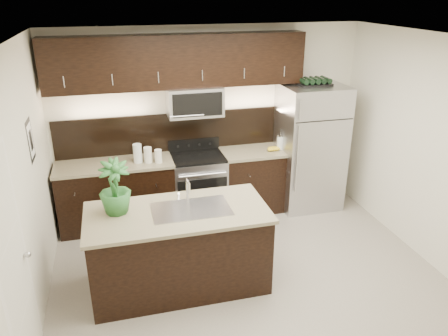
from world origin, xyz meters
name	(u,v)px	position (x,y,z in m)	size (l,w,h in m)	color
ground	(249,277)	(0.00, 0.00, 0.00)	(4.50, 4.50, 0.00)	gray
room_walls	(243,143)	(-0.11, -0.04, 1.70)	(4.52, 4.02, 2.71)	silver
counter_run	(184,187)	(-0.46, 1.69, 0.47)	(3.51, 0.65, 0.94)	black
upper_fixtures	(180,69)	(-0.43, 1.84, 2.14)	(3.49, 0.40, 1.66)	black
island	(179,248)	(-0.79, 0.10, 0.47)	(1.96, 0.96, 0.94)	black
sink_faucet	(191,208)	(-0.64, 0.11, 0.96)	(0.84, 0.50, 0.28)	silver
refrigerator	(309,147)	(1.45, 1.63, 0.94)	(0.90, 0.81, 1.87)	#B2B2B7
wine_rack	(314,82)	(1.45, 1.63, 1.92)	(0.46, 0.29, 0.11)	black
plant	(115,187)	(-1.42, 0.24, 1.23)	(0.33, 0.33, 0.59)	#245C26
canisters	(145,154)	(-0.99, 1.61, 1.05)	(0.38, 0.19, 0.26)	silver
french_press	(280,142)	(0.98, 1.64, 1.05)	(0.10, 0.10, 0.30)	silver
bananas	(270,149)	(0.81, 1.61, 0.97)	(0.19, 0.15, 0.06)	gold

